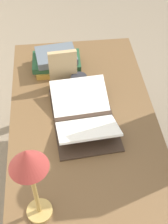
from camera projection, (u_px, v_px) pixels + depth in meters
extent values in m
plane|color=gray|center=(85.00, 195.00, 2.18)|extent=(12.00, 12.00, 0.00)
cube|color=brown|center=(85.00, 130.00, 1.64)|extent=(1.55, 0.79, 0.03)
cube|color=brown|center=(118.00, 84.00, 2.43)|extent=(0.06, 0.06, 0.70)
cube|color=brown|center=(30.00, 91.00, 2.38)|extent=(0.06, 0.06, 0.70)
cube|color=#38281E|center=(83.00, 117.00, 1.67)|extent=(0.05, 0.31, 0.02)
cube|color=#38281E|center=(88.00, 137.00, 1.59)|extent=(0.26, 0.34, 0.01)
cube|color=#38281E|center=(79.00, 100.00, 1.76)|extent=(0.26, 0.34, 0.01)
cube|color=white|center=(88.00, 129.00, 1.56)|extent=(0.24, 0.32, 0.10)
cube|color=white|center=(80.00, 97.00, 1.72)|extent=(0.24, 0.32, 0.10)
cube|color=#BC8933|center=(57.00, 66.00, 1.95)|extent=(0.21, 0.25, 0.04)
cube|color=#234C2D|center=(56.00, 61.00, 1.92)|extent=(0.19, 0.30, 0.04)
cube|color=slate|center=(56.00, 56.00, 1.89)|extent=(0.21, 0.26, 0.04)
cube|color=tan|center=(63.00, 69.00, 1.76)|extent=(0.04, 0.16, 0.24)
cylinder|color=tan|center=(40.00, 211.00, 1.32)|extent=(0.11, 0.11, 0.02)
cylinder|color=tan|center=(35.00, 191.00, 1.19)|extent=(0.02, 0.02, 0.34)
cone|color=#99332D|center=(27.00, 159.00, 1.03)|extent=(0.14, 0.14, 0.10)
cylinder|color=#28282D|center=(80.00, 82.00, 1.80)|extent=(0.09, 0.09, 0.09)
torus|color=#28282D|center=(87.00, 86.00, 1.78)|extent=(0.04, 0.04, 0.05)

